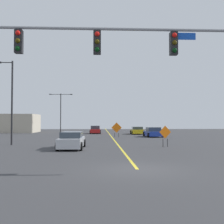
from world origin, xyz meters
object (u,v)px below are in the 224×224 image
object	(u,v)px
construction_sign_left_lane	(165,133)
car_yellow_approaching	(137,131)
car_silver_mid	(72,140)
street_lamp_far_right	(11,99)
construction_sign_median_far	(117,128)
car_blue_near	(153,132)
car_red_distant	(95,130)
street_lamp_mid_right	(61,109)
traffic_signal_assembly	(55,52)

from	to	relation	value
construction_sign_left_lane	car_yellow_approaching	bearing A→B (deg)	88.08
car_yellow_approaching	car_silver_mid	bearing A→B (deg)	-109.37
street_lamp_far_right	construction_sign_median_far	xyz separation A→B (m)	(10.58, 11.66, -3.05)
street_lamp_far_right	car_yellow_approaching	distance (m)	25.51
car_blue_near	car_silver_mid	size ratio (longest dim) A/B	1.00
construction_sign_median_far	car_red_distant	world-z (taller)	construction_sign_median_far
car_blue_near	car_silver_mid	world-z (taller)	car_blue_near
construction_sign_left_lane	construction_sign_median_far	distance (m)	14.79
car_red_distant	car_silver_mid	size ratio (longest dim) A/B	0.93
car_red_distant	car_yellow_approaching	size ratio (longest dim) A/B	0.95
street_lamp_far_right	car_red_distant	xyz separation A→B (m)	(7.52, 23.48, -3.63)
construction_sign_left_lane	street_lamp_far_right	bearing A→B (deg)	168.68
construction_sign_left_lane	car_blue_near	bearing A→B (deg)	82.77
street_lamp_mid_right	construction_sign_median_far	xyz separation A→B (m)	(9.69, -15.13, -3.28)
traffic_signal_assembly	car_red_distant	distance (m)	37.37
construction_sign_median_far	car_blue_near	size ratio (longest dim) A/B	0.45
traffic_signal_assembly	street_lamp_far_right	xyz separation A→B (m)	(-6.24, 13.58, -1.01)
car_blue_near	construction_sign_median_far	bearing A→B (deg)	-170.88
traffic_signal_assembly	street_lamp_mid_right	world-z (taller)	street_lamp_mid_right
car_silver_mid	car_yellow_approaching	xyz separation A→B (m)	(8.58, 24.40, -0.04)
street_lamp_mid_right	car_yellow_approaching	world-z (taller)	street_lamp_mid_right
construction_sign_median_far	car_silver_mid	world-z (taller)	construction_sign_median_far
construction_sign_left_lane	construction_sign_median_far	bearing A→B (deg)	102.65
street_lamp_far_right	street_lamp_mid_right	distance (m)	26.80
car_silver_mid	car_yellow_approaching	size ratio (longest dim) A/B	1.02
car_red_distant	car_yellow_approaching	world-z (taller)	car_red_distant
street_lamp_mid_right	car_silver_mid	bearing A→B (deg)	-80.47
construction_sign_left_lane	car_silver_mid	distance (m)	7.88
construction_sign_median_far	car_yellow_approaching	size ratio (longest dim) A/B	0.46
construction_sign_median_far	car_yellow_approaching	bearing A→B (deg)	65.76
construction_sign_median_far	car_blue_near	bearing A→B (deg)	9.12
construction_sign_median_far	car_blue_near	world-z (taller)	construction_sign_median_far
car_silver_mid	car_yellow_approaching	world-z (taller)	car_silver_mid
construction_sign_left_lane	car_red_distant	xyz separation A→B (m)	(-6.30, 26.25, -0.48)
car_red_distant	car_silver_mid	bearing A→B (deg)	-93.13
traffic_signal_assembly	car_silver_mid	world-z (taller)	traffic_signal_assembly
street_lamp_mid_right	car_red_distant	bearing A→B (deg)	-26.53
construction_sign_median_far	car_silver_mid	size ratio (longest dim) A/B	0.45
car_red_distant	construction_sign_median_far	bearing A→B (deg)	-75.47
construction_sign_median_far	street_lamp_mid_right	bearing A→B (deg)	122.64
traffic_signal_assembly	car_red_distant	size ratio (longest dim) A/B	3.40
traffic_signal_assembly	street_lamp_mid_right	size ratio (longest dim) A/B	1.91
street_lamp_far_right	construction_sign_left_lane	distance (m)	14.44
street_lamp_mid_right	car_silver_mid	world-z (taller)	street_lamp_mid_right
car_silver_mid	traffic_signal_assembly	bearing A→B (deg)	-88.76
car_red_distant	car_blue_near	world-z (taller)	car_red_distant
traffic_signal_assembly	car_silver_mid	size ratio (longest dim) A/B	3.15
street_lamp_far_right	car_blue_near	size ratio (longest dim) A/B	1.73
construction_sign_left_lane	car_blue_near	world-z (taller)	construction_sign_left_lane
traffic_signal_assembly	street_lamp_far_right	size ratio (longest dim) A/B	1.82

